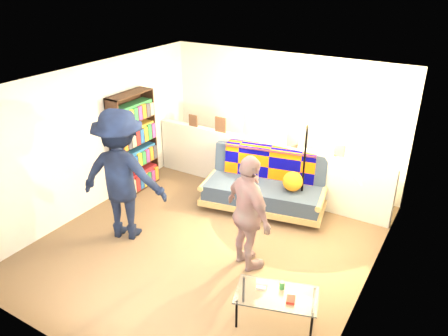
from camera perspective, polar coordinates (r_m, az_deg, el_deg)
name	(u,v)px	position (r m, az deg, el deg)	size (l,w,h in m)	color
ground	(210,241)	(6.66, -1.79, -9.47)	(5.00, 5.00, 0.00)	brown
room_shell	(227,127)	(6.25, 0.34, 5.40)	(4.60, 5.05, 2.45)	silver
half_wall_ledge	(264,167)	(7.78, 5.31, 0.11)	(4.45, 0.15, 1.00)	silver
ledge_decor	(254,129)	(7.60, 3.90, 5.05)	(2.97, 0.02, 0.45)	brown
futon_sofa	(266,186)	(7.34, 5.51, -2.36)	(2.17, 1.31, 0.87)	tan
bookshelf	(134,146)	(7.93, -11.67, 2.85)	(0.30, 0.90, 1.80)	black
coffee_table	(277,296)	(5.20, 6.93, -16.26)	(1.04, 0.76, 0.48)	black
floor_lamp	(306,149)	(6.86, 10.71, 2.42)	(0.39, 0.31, 1.67)	black
person_left	(122,175)	(6.49, -13.17, -0.95)	(1.29, 0.74, 2.00)	black
person_right	(249,214)	(5.74, 3.23, -6.02)	(0.96, 0.40, 1.64)	#C68086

